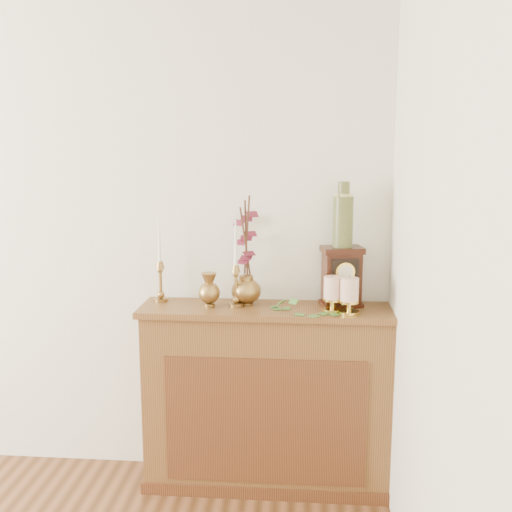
# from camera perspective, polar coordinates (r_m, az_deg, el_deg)

# --- Properties ---
(console_shelf) EXTENTS (1.24, 0.34, 0.93)m
(console_shelf) POSITION_cam_1_polar(r_m,az_deg,el_deg) (3.08, 1.04, -13.76)
(console_shelf) COLOR brown
(console_shelf) RESTS_ON ground
(candlestick_left) EXTENTS (0.07, 0.07, 0.42)m
(candlestick_left) POSITION_cam_1_polar(r_m,az_deg,el_deg) (3.02, -9.11, -1.77)
(candlestick_left) COLOR olive
(candlestick_left) RESTS_ON console_shelf
(candlestick_center) EXTENTS (0.07, 0.07, 0.42)m
(candlestick_center) POSITION_cam_1_polar(r_m,az_deg,el_deg) (2.89, -1.94, -2.19)
(candlestick_center) COLOR olive
(candlestick_center) RESTS_ON console_shelf
(bud_vase) EXTENTS (0.10, 0.10, 0.17)m
(bud_vase) POSITION_cam_1_polar(r_m,az_deg,el_deg) (2.90, -4.48, -3.28)
(bud_vase) COLOR olive
(bud_vase) RESTS_ON console_shelf
(ginger_jar) EXTENTS (0.22, 0.24, 0.54)m
(ginger_jar) POSITION_cam_1_polar(r_m,az_deg,el_deg) (2.95, -0.93, 0.15)
(ginger_jar) COLOR olive
(ginger_jar) RESTS_ON console_shelf
(pillar_candle_left) EXTENTS (0.09, 0.09, 0.18)m
(pillar_candle_left) POSITION_cam_1_polar(r_m,az_deg,el_deg) (2.83, 7.29, -3.44)
(pillar_candle_left) COLOR gold
(pillar_candle_left) RESTS_ON console_shelf
(pillar_candle_right) EXTENTS (0.10, 0.10, 0.18)m
(pillar_candle_right) POSITION_cam_1_polar(r_m,az_deg,el_deg) (2.80, 8.88, -3.61)
(pillar_candle_right) COLOR gold
(pillar_candle_right) RESTS_ON console_shelf
(ivy_garland) EXTENTS (0.39, 0.18, 0.07)m
(ivy_garland) POSITION_cam_1_polar(r_m,az_deg,el_deg) (2.82, 5.15, -5.18)
(ivy_garland) COLOR #40712B
(ivy_garland) RESTS_ON console_shelf
(mantel_clock) EXTENTS (0.22, 0.17, 0.29)m
(mantel_clock) POSITION_cam_1_polar(r_m,az_deg,el_deg) (2.94, 8.15, -2.00)
(mantel_clock) COLOR #33140A
(mantel_clock) RESTS_ON console_shelf
(ceramic_vase) EXTENTS (0.10, 0.10, 0.31)m
(ceramic_vase) POSITION_cam_1_polar(r_m,az_deg,el_deg) (2.89, 8.28, 3.62)
(ceramic_vase) COLOR #172E22
(ceramic_vase) RESTS_ON mantel_clock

